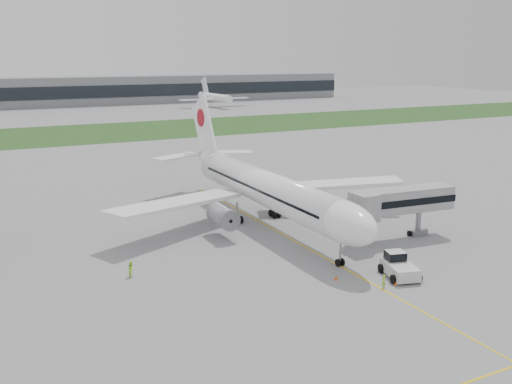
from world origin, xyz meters
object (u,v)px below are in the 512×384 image
pushback_tug (399,266)px  ground_crew_near (384,281)px  airliner (263,186)px  jet_bridge (398,202)px

pushback_tug → ground_crew_near: pushback_tug is taller
airliner → jet_bridge: airliner is taller
pushback_tug → jet_bridge: 13.97m
jet_bridge → ground_crew_near: (-12.18, -12.33, -4.59)m
airliner → ground_crew_near: (0.36, -27.43, -4.90)m
airliner → pushback_tug: 26.15m
jet_bridge → ground_crew_near: bearing=-129.5°
airliner → jet_bridge: bearing=-50.3°
pushback_tug → ground_crew_near: size_ratio=3.72×
jet_bridge → airliner: bearing=134.9°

